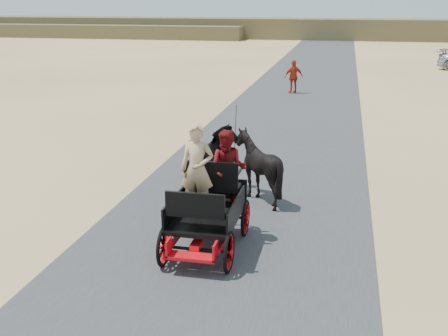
% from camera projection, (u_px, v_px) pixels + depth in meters
% --- Properties ---
extents(ground, '(140.00, 140.00, 0.00)m').
position_uv_depth(ground, '(208.00, 275.00, 10.15)').
color(ground, tan).
extents(road, '(6.00, 140.00, 0.01)m').
position_uv_depth(road, '(208.00, 274.00, 10.15)').
color(road, '#38383A').
rests_on(road, ground).
extents(ridge_far, '(140.00, 6.00, 2.40)m').
position_uv_depth(ridge_far, '(329.00, 29.00, 67.80)').
color(ridge_far, brown).
rests_on(ridge_far, ground).
extents(ridge_near, '(40.00, 4.00, 1.60)m').
position_uv_depth(ridge_near, '(85.00, 31.00, 70.20)').
color(ridge_near, brown).
rests_on(ridge_near, ground).
extents(carriage, '(1.30, 2.40, 0.72)m').
position_uv_depth(carriage, '(207.00, 231.00, 11.12)').
color(carriage, black).
rests_on(carriage, ground).
extents(horse_left, '(0.91, 2.01, 1.70)m').
position_uv_depth(horse_left, '(214.00, 164.00, 13.90)').
color(horse_left, black).
rests_on(horse_left, ground).
extents(horse_right, '(1.37, 1.54, 1.70)m').
position_uv_depth(horse_right, '(258.00, 167.00, 13.68)').
color(horse_right, black).
rests_on(horse_right, ground).
extents(driver_man, '(0.66, 0.43, 1.80)m').
position_uv_depth(driver_man, '(197.00, 169.00, 10.85)').
color(driver_man, tan).
rests_on(driver_man, carriage).
extents(passenger_woman, '(0.77, 0.60, 1.58)m').
position_uv_depth(passenger_woman, '(228.00, 168.00, 11.29)').
color(passenger_woman, '#660C0F').
rests_on(passenger_woman, carriage).
extents(pedestrian, '(1.09, 0.84, 1.73)m').
position_uv_depth(pedestrian, '(294.00, 77.00, 29.22)').
color(pedestrian, '#B22F14').
rests_on(pedestrian, ground).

